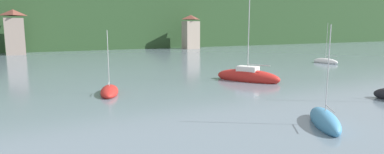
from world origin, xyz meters
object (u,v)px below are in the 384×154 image
object	(u,v)px
sailboat_far_5	(247,77)
sailboat_far_7	(325,62)
shore_building_westcentral	(191,32)
sailboat_far_6	(109,91)
sailboat_near_3	(325,121)
shore_building_west	(15,33)

from	to	relation	value
sailboat_far_5	sailboat_far_7	size ratio (longest dim) A/B	1.31
shore_building_westcentral	sailboat_far_5	distance (m)	60.84
shore_building_westcentral	sailboat_far_6	distance (m)	68.23
sailboat_near_3	shore_building_westcentral	bearing A→B (deg)	14.45
shore_building_westcentral	sailboat_far_6	size ratio (longest dim) A/B	1.67
shore_building_west	shore_building_westcentral	world-z (taller)	shore_building_west
sailboat_near_3	sailboat_far_5	bearing A→B (deg)	14.23
shore_building_westcentral	sailboat_far_5	xyz separation A→B (m)	(-23.24, -56.05, -4.44)
sailboat_near_3	sailboat_far_7	distance (m)	38.75
shore_building_west	shore_building_westcentral	size ratio (longest dim) A/B	1.03
sailboat_far_7	shore_building_westcentral	bearing A→B (deg)	-2.47
shore_building_west	sailboat_far_6	size ratio (longest dim) A/B	1.72
sailboat_far_5	sailboat_far_6	size ratio (longest dim) A/B	1.58
sailboat_near_3	shore_building_west	bearing A→B (deg)	50.19
shore_building_west	sailboat_far_7	bearing A→B (deg)	-45.57
sailboat_far_6	sailboat_far_7	bearing A→B (deg)	-61.43
sailboat_far_5	sailboat_far_7	world-z (taller)	sailboat_far_5
shore_building_westcentral	sailboat_far_6	world-z (taller)	shore_building_westcentral
shore_building_west	sailboat_far_5	world-z (taller)	shore_building_west
shore_building_west	shore_building_westcentral	xyz separation A→B (m)	(46.68, -0.62, -0.14)
shore_building_westcentral	sailboat_far_5	world-z (taller)	shore_building_westcentral
sailboat_near_3	sailboat_far_6	xyz separation A→B (m)	(-9.22, 15.84, -0.06)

